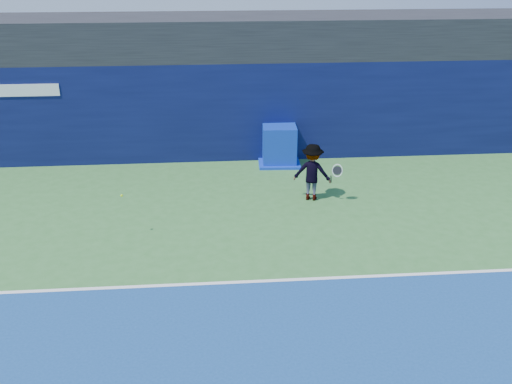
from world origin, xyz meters
TOP-DOWN VIEW (x-y plane):
  - baseline at (0.00, 3.00)m, footprint 24.00×0.10m
  - stadium_band at (0.00, 11.50)m, footprint 36.00×3.00m
  - back_wall_assembly at (-0.00, 10.50)m, footprint 36.00×1.03m
  - equipment_cart at (1.64, 9.72)m, footprint 1.31×1.31m
  - tennis_player at (2.18, 6.94)m, footprint 1.28×0.84m
  - tennis_ball at (-2.46, 5.19)m, footprint 0.06×0.06m

SIDE VIEW (x-z plane):
  - baseline at x=0.00m, z-range 0.01..0.01m
  - equipment_cart at x=1.64m, z-range -0.05..1.15m
  - tennis_player at x=2.18m, z-range 0.00..1.52m
  - tennis_ball at x=-2.46m, z-range 0.99..1.06m
  - back_wall_assembly at x=0.00m, z-range 0.00..3.00m
  - stadium_band at x=0.00m, z-range 3.00..4.20m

